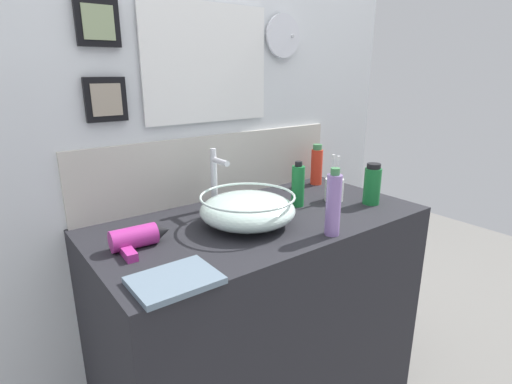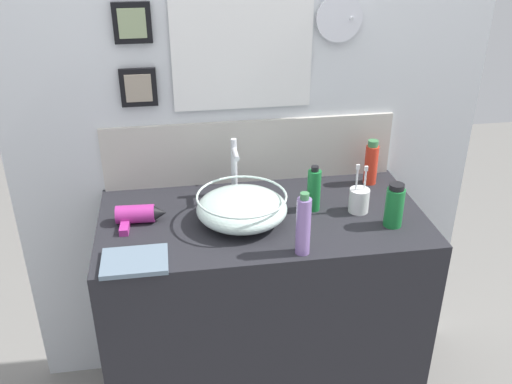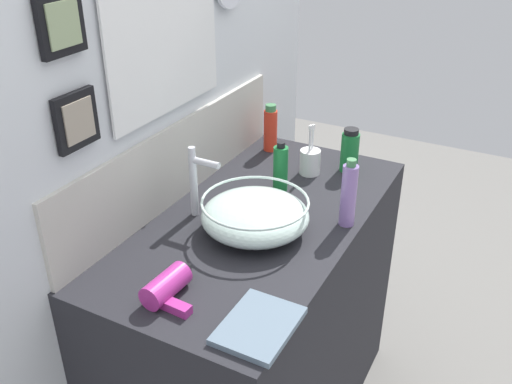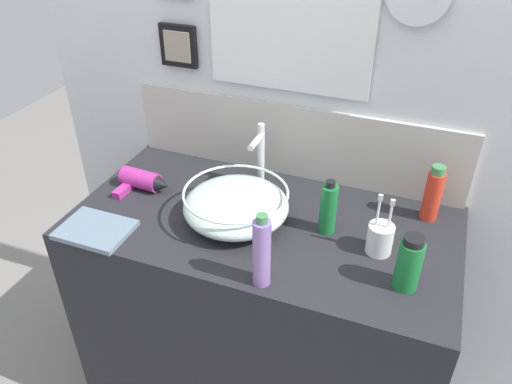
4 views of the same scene
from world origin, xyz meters
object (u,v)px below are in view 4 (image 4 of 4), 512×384
(spray_bottle, at_px, (433,194))
(hair_drier, at_px, (143,181))
(lotion_bottle, at_px, (409,263))
(hand_towel, at_px, (95,230))
(soap_dispenser, at_px, (262,252))
(shampoo_bottle, at_px, (328,208))
(faucet, at_px, (260,153))
(glass_bowl_sink, at_px, (236,205))
(toothbrush_cup, at_px, (380,238))

(spray_bottle, bearing_deg, hair_drier, -169.09)
(lotion_bottle, distance_m, hand_towel, 0.89)
(soap_dispenser, bearing_deg, hair_drier, 152.37)
(soap_dispenser, relative_size, shampoo_bottle, 1.24)
(faucet, relative_size, lotion_bottle, 1.43)
(glass_bowl_sink, bearing_deg, soap_dispenser, -53.57)
(hair_drier, relative_size, shampoo_bottle, 1.03)
(faucet, xyz_separation_m, toothbrush_cup, (0.43, -0.19, -0.08))
(faucet, height_order, soap_dispenser, faucet)
(glass_bowl_sink, xyz_separation_m, hand_towel, (-0.37, -0.20, -0.05))
(glass_bowl_sink, height_order, hand_towel, glass_bowl_sink)
(lotion_bottle, bearing_deg, shampoo_bottle, 148.10)
(spray_bottle, bearing_deg, soap_dispenser, -130.24)
(hair_drier, height_order, soap_dispenser, soap_dispenser)
(glass_bowl_sink, xyz_separation_m, lotion_bottle, (0.52, -0.11, 0.02))
(lotion_bottle, bearing_deg, soap_dispenser, -161.14)
(hair_drier, xyz_separation_m, hand_towel, (-0.01, -0.25, -0.02))
(glass_bowl_sink, distance_m, lotion_bottle, 0.53)
(faucet, xyz_separation_m, hand_towel, (-0.37, -0.41, -0.12))
(hair_drier, distance_m, spray_bottle, 0.92)
(toothbrush_cup, bearing_deg, faucet, 155.80)
(faucet, bearing_deg, lotion_bottle, -30.71)
(spray_bottle, distance_m, hand_towel, 1.01)
(glass_bowl_sink, distance_m, shampoo_bottle, 0.28)
(spray_bottle, bearing_deg, hand_towel, -154.88)
(toothbrush_cup, xyz_separation_m, shampoo_bottle, (-0.16, 0.04, 0.03))
(glass_bowl_sink, xyz_separation_m, spray_bottle, (0.55, 0.22, 0.03))
(faucet, distance_m, lotion_bottle, 0.60)
(lotion_bottle, bearing_deg, hand_towel, -173.61)
(soap_dispenser, bearing_deg, toothbrush_cup, 41.56)
(shampoo_bottle, relative_size, spray_bottle, 0.95)
(toothbrush_cup, xyz_separation_m, lotion_bottle, (0.09, -0.11, 0.03))
(toothbrush_cup, height_order, spray_bottle, toothbrush_cup)
(toothbrush_cup, distance_m, hand_towel, 0.83)
(faucet, distance_m, shampoo_bottle, 0.31)
(soap_dispenser, bearing_deg, lotion_bottle, 18.86)
(glass_bowl_sink, height_order, hair_drier, glass_bowl_sink)
(soap_dispenser, height_order, shampoo_bottle, soap_dispenser)
(glass_bowl_sink, relative_size, hand_towel, 1.54)
(faucet, distance_m, toothbrush_cup, 0.48)
(shampoo_bottle, bearing_deg, spray_bottle, 32.46)
(glass_bowl_sink, relative_size, faucet, 1.40)
(glass_bowl_sink, distance_m, hand_towel, 0.42)
(soap_dispenser, height_order, spray_bottle, soap_dispenser)
(toothbrush_cup, height_order, hand_towel, toothbrush_cup)
(shampoo_bottle, xyz_separation_m, hand_towel, (-0.64, -0.25, -0.07))
(hair_drier, bearing_deg, glass_bowl_sink, -7.83)
(spray_bottle, bearing_deg, shampoo_bottle, -147.54)
(spray_bottle, bearing_deg, faucet, -177.65)
(hand_towel, bearing_deg, toothbrush_cup, 14.96)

